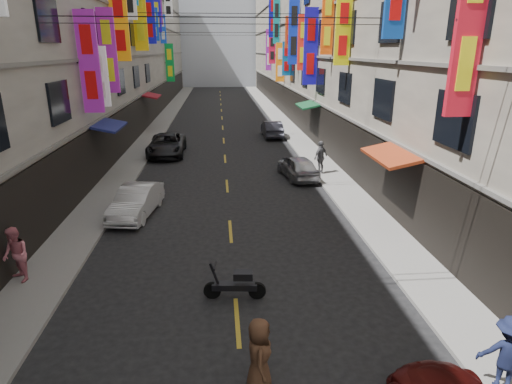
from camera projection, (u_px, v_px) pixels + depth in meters
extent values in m
cube|color=slate|center=(157.00, 128.00, 39.21)|extent=(2.00, 90.00, 0.12)
cube|color=slate|center=(287.00, 126.00, 40.20)|extent=(2.00, 90.00, 0.12)
cube|color=#9B978D|center=(76.00, 17.00, 35.74)|extent=(10.00, 90.00, 19.00)
cube|color=black|center=(145.00, 112.00, 38.68)|extent=(0.12, 85.50, 3.00)
cube|color=#66635E|center=(144.00, 93.00, 38.14)|extent=(0.16, 90.00, 0.14)
cube|color=#66635E|center=(141.00, 56.00, 37.13)|extent=(0.16, 90.00, 0.14)
cube|color=#66635E|center=(138.00, 16.00, 36.12)|extent=(0.16, 90.00, 0.14)
cube|color=#A39B89|center=(356.00, 19.00, 37.71)|extent=(10.00, 90.00, 19.00)
cube|color=black|center=(297.00, 111.00, 39.82)|extent=(0.12, 85.50, 3.00)
cube|color=#66635E|center=(297.00, 92.00, 39.28)|extent=(0.16, 90.00, 0.14)
cube|color=#66635E|center=(299.00, 55.00, 38.27)|extent=(0.16, 90.00, 0.14)
cube|color=#66635E|center=(300.00, 17.00, 37.26)|extent=(0.16, 90.00, 0.14)
cube|color=#B1B8C5|center=(218.00, 28.00, 83.51)|extent=(18.00, 8.00, 22.00)
cube|color=red|center=(470.00, 20.00, 11.54)|extent=(0.78, 0.18, 5.18)
cylinder|color=black|center=(472.00, 20.00, 11.55)|extent=(0.88, 0.08, 0.08)
cube|color=#911B96|center=(89.00, 63.00, 20.36)|extent=(0.95, 0.18, 4.72)
cylinder|color=black|center=(88.00, 63.00, 20.36)|extent=(1.05, 0.08, 0.08)
cube|color=white|center=(100.00, 77.00, 22.38)|extent=(0.84, 0.18, 3.07)
cylinder|color=black|center=(99.00, 77.00, 22.38)|extent=(0.94, 0.08, 0.08)
cube|color=#D1C90B|center=(343.00, 30.00, 23.06)|extent=(0.84, 0.18, 3.69)
cylinder|color=black|center=(344.00, 30.00, 23.07)|extent=(0.94, 0.08, 0.08)
cube|color=#981B92|center=(108.00, 51.00, 24.03)|extent=(0.92, 0.18, 4.57)
cylinder|color=black|center=(107.00, 51.00, 24.03)|extent=(1.02, 0.08, 0.08)
cube|color=#EA4D0D|center=(327.00, 21.00, 26.44)|extent=(0.73, 0.18, 3.97)
cylinder|color=black|center=(328.00, 21.00, 26.44)|extent=(0.83, 0.08, 0.08)
cube|color=orange|center=(120.00, 24.00, 26.68)|extent=(1.08, 0.18, 4.45)
cylinder|color=black|center=(119.00, 24.00, 26.67)|extent=(1.18, 0.08, 0.08)
cube|color=#180FB4|center=(311.00, 47.00, 30.80)|extent=(0.99, 0.18, 5.30)
cylinder|color=black|center=(311.00, 47.00, 30.80)|extent=(1.09, 0.08, 0.08)
cube|color=red|center=(303.00, 43.00, 34.10)|extent=(0.79, 0.18, 4.25)
cylinder|color=black|center=(303.00, 43.00, 34.10)|extent=(0.89, 0.08, 0.08)
cube|color=#ECB40D|center=(140.00, 14.00, 33.84)|extent=(1.05, 0.18, 5.52)
cylinder|color=black|center=(139.00, 14.00, 33.83)|extent=(1.15, 0.08, 0.08)
cube|color=#112FCB|center=(294.00, 31.00, 37.47)|extent=(0.94, 0.18, 5.62)
cylinder|color=black|center=(294.00, 31.00, 37.48)|extent=(1.04, 0.08, 0.08)
cube|color=#100FB3|center=(149.00, 20.00, 38.25)|extent=(1.11, 0.18, 4.01)
cylinder|color=black|center=(148.00, 20.00, 38.24)|extent=(1.21, 0.08, 0.08)
cube|color=red|center=(290.00, 32.00, 39.88)|extent=(0.84, 0.18, 2.83)
cylinder|color=black|center=(290.00, 32.00, 39.89)|extent=(0.94, 0.08, 0.08)
cube|color=#0D61A5|center=(286.00, 59.00, 42.27)|extent=(0.82, 0.18, 3.22)
cylinder|color=black|center=(287.00, 59.00, 42.27)|extent=(0.92, 0.08, 0.08)
cube|color=#1042BF|center=(154.00, 24.00, 41.80)|extent=(0.92, 0.18, 3.06)
cylinder|color=black|center=(153.00, 24.00, 41.79)|extent=(1.02, 0.08, 0.08)
cube|color=#1B0FB5|center=(156.00, 15.00, 43.84)|extent=(0.95, 0.18, 3.31)
cylinder|color=black|center=(156.00, 15.00, 43.84)|extent=(1.05, 0.08, 0.08)
cube|color=orange|center=(280.00, 62.00, 46.10)|extent=(0.93, 0.18, 4.04)
cylinder|color=black|center=(281.00, 62.00, 46.10)|extent=(1.03, 0.08, 0.08)
cube|color=#7A1675|center=(157.00, 2.00, 44.57)|extent=(0.94, 0.18, 4.36)
cylinder|color=black|center=(157.00, 2.00, 44.56)|extent=(1.04, 0.08, 0.08)
cube|color=#0B7C87|center=(276.00, 21.00, 48.68)|extent=(0.75, 0.18, 4.98)
cylinder|color=black|center=(277.00, 21.00, 48.68)|extent=(0.85, 0.08, 0.08)
cube|color=#103FC3|center=(163.00, 29.00, 49.93)|extent=(0.68, 0.18, 3.18)
cylinder|color=black|center=(163.00, 29.00, 49.92)|extent=(0.78, 0.08, 0.08)
cube|color=#0E0FA3|center=(273.00, 15.00, 50.41)|extent=(1.02, 0.18, 4.93)
cylinder|color=black|center=(274.00, 15.00, 50.41)|extent=(1.12, 0.08, 0.08)
cube|color=red|center=(272.00, 49.00, 52.87)|extent=(0.83, 0.18, 3.50)
cylinder|color=black|center=(273.00, 49.00, 52.87)|extent=(0.93, 0.08, 0.08)
cube|color=#0A782D|center=(170.00, 63.00, 54.43)|extent=(1.05, 0.18, 4.66)
cylinder|color=black|center=(169.00, 63.00, 54.43)|extent=(1.15, 0.08, 0.08)
cube|color=white|center=(168.00, 4.00, 54.49)|extent=(1.03, 0.18, 3.41)
cylinder|color=black|center=(168.00, 4.00, 54.49)|extent=(1.13, 0.08, 0.08)
cube|color=purple|center=(268.00, 50.00, 57.13)|extent=(0.72, 0.18, 5.27)
cylinder|color=black|center=(269.00, 50.00, 57.13)|extent=(0.82, 0.08, 0.08)
cube|color=#953215|center=(391.00, 155.00, 16.61)|extent=(1.39, 3.20, 0.41)
cube|color=navy|center=(109.00, 125.00, 23.13)|extent=(1.39, 3.20, 0.41)
cube|color=#134928|center=(308.00, 105.00, 31.73)|extent=(1.39, 3.20, 0.41)
cube|color=maroon|center=(151.00, 95.00, 38.26)|extent=(1.39, 3.20, 0.41)
cylinder|color=black|center=(224.00, 17.00, 18.23)|extent=(14.00, 0.04, 0.04)
cylinder|color=black|center=(221.00, 13.00, 31.08)|extent=(14.00, 0.04, 0.04)
cylinder|color=black|center=(220.00, 32.00, 44.57)|extent=(14.00, 0.04, 0.04)
cube|color=gold|center=(237.00, 321.00, 11.36)|extent=(0.12, 2.20, 0.01)
cube|color=gold|center=(230.00, 231.00, 17.04)|extent=(0.12, 2.20, 0.01)
cube|color=gold|center=(227.00, 186.00, 22.71)|extent=(0.12, 2.20, 0.01)
cube|color=gold|center=(225.00, 159.00, 28.38)|extent=(0.12, 2.20, 0.01)
cube|color=gold|center=(224.00, 141.00, 34.05)|extent=(0.12, 2.20, 0.01)
cube|color=gold|center=(223.00, 128.00, 39.72)|extent=(0.12, 2.20, 0.01)
cube|color=gold|center=(222.00, 118.00, 45.39)|extent=(0.12, 2.20, 0.01)
cube|color=gold|center=(221.00, 110.00, 51.07)|extent=(0.12, 2.20, 0.01)
cube|color=gold|center=(221.00, 104.00, 56.74)|extent=(0.12, 2.20, 0.01)
cube|color=gold|center=(221.00, 99.00, 62.41)|extent=(0.12, 2.20, 0.01)
cube|color=gold|center=(220.00, 95.00, 68.08)|extent=(0.12, 2.20, 0.01)
cube|color=gold|center=(220.00, 92.00, 73.75)|extent=(0.12, 2.20, 0.01)
cylinder|color=black|center=(212.00, 290.00, 12.37)|extent=(0.51, 0.17, 0.50)
cylinder|color=black|center=(257.00, 291.00, 12.36)|extent=(0.51, 0.17, 0.50)
cube|color=black|center=(235.00, 286.00, 12.32)|extent=(1.32, 0.42, 0.18)
cube|color=black|center=(243.00, 275.00, 12.21)|extent=(0.58, 0.37, 0.22)
cylinder|color=black|center=(215.00, 277.00, 12.23)|extent=(0.36, 0.11, 0.88)
cylinder|color=black|center=(215.00, 266.00, 12.12)|extent=(0.11, 0.50, 0.06)
cylinder|color=black|center=(287.00, 172.00, 24.30)|extent=(0.19, 0.51, 0.50)
cylinder|color=black|center=(286.00, 167.00, 25.53)|extent=(0.19, 0.51, 0.50)
cube|color=black|center=(287.00, 167.00, 24.86)|extent=(0.49, 1.33, 0.18)
cube|color=black|center=(287.00, 160.00, 24.99)|extent=(0.40, 0.59, 0.22)
cylinder|color=black|center=(287.00, 164.00, 24.25)|extent=(0.13, 0.36, 0.88)
cylinder|color=black|center=(287.00, 158.00, 24.14)|extent=(0.50, 0.13, 0.06)
imported|color=silver|center=(136.00, 201.00, 18.47)|extent=(1.98, 4.13, 1.30)
imported|color=black|center=(167.00, 145.00, 29.19)|extent=(2.40, 5.15, 1.43)
imported|color=#A5A6AA|center=(298.00, 167.00, 23.92)|extent=(2.10, 4.01, 1.30)
imported|color=#292931|center=(272.00, 129.00, 35.24)|extent=(1.52, 4.12, 1.35)
imported|color=#D87281|center=(16.00, 255.00, 12.88)|extent=(1.01, 1.01, 1.74)
imported|color=#141937|center=(508.00, 354.00, 8.71)|extent=(1.24, 1.02, 1.71)
imported|color=#545456|center=(321.00, 157.00, 24.40)|extent=(1.24, 1.18, 1.87)
imported|color=#513220|center=(259.00, 356.00, 8.81)|extent=(0.63, 0.88, 1.72)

